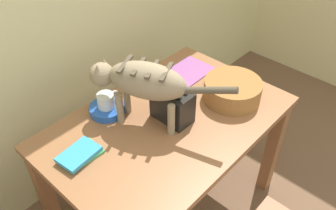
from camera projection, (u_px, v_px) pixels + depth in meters
The scene contains 8 objects.
dining_table at pixel (168, 134), 1.84m from camera, with size 1.24×0.81×0.75m.
cat at pixel (142, 82), 1.62m from camera, with size 0.33×0.65×0.34m.
saucer_bowl at pixel (107, 109), 1.81m from camera, with size 0.18×0.18×0.04m, color blue.
coffee_mug at pixel (106, 100), 1.78m from camera, with size 0.13×0.09×0.08m.
magazine at pixel (188, 71), 2.11m from camera, with size 0.27×0.21×0.01m, color #944F92.
book_stack at pixel (80, 154), 1.58m from camera, with size 0.20×0.14×0.03m.
wicker_basket at pixel (232, 90), 1.88m from camera, with size 0.31×0.31×0.11m.
toaster at pixel (172, 105), 1.73m from camera, with size 0.12×0.20×0.18m.
Camera 1 is at (-0.90, 0.15, 1.95)m, focal length 37.79 mm.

